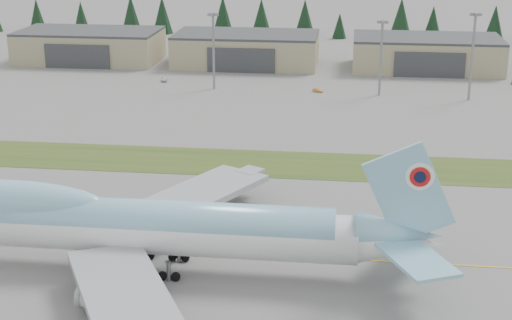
# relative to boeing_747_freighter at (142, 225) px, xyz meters

# --- Properties ---
(ground) EXTENTS (7000.00, 7000.00, 0.00)m
(ground) POSITION_rel_boeing_747_freighter_xyz_m (9.25, 7.06, -7.17)
(ground) COLOR slate
(ground) RESTS_ON ground
(grass_strip_far) EXTENTS (400.00, 18.00, 0.08)m
(grass_strip_far) POSITION_rel_boeing_747_freighter_xyz_m (9.25, 52.06, -7.17)
(grass_strip_far) COLOR #2D491A
(grass_strip_far) RESTS_ON ground
(taxiway_line_main) EXTENTS (400.00, 0.40, 0.02)m
(taxiway_line_main) POSITION_rel_boeing_747_freighter_xyz_m (9.25, 7.06, -7.17)
(taxiway_line_main) COLOR gold
(taxiway_line_main) RESTS_ON ground
(boeing_747_freighter) EXTENTS (81.68, 71.28, 21.74)m
(boeing_747_freighter) POSITION_rel_boeing_747_freighter_xyz_m (0.00, 0.00, 0.00)
(boeing_747_freighter) COLOR white
(boeing_747_freighter) RESTS_ON ground
(hangar_left) EXTENTS (48.00, 26.60, 10.80)m
(hangar_left) POSITION_rel_boeing_747_freighter_xyz_m (-60.75, 156.96, -1.78)
(hangar_left) COLOR gray
(hangar_left) RESTS_ON ground
(hangar_center) EXTENTS (48.00, 26.60, 10.80)m
(hangar_center) POSITION_rel_boeing_747_freighter_xyz_m (-5.75, 156.96, -1.78)
(hangar_center) COLOR gray
(hangar_center) RESTS_ON ground
(hangar_right) EXTENTS (48.00, 26.60, 10.80)m
(hangar_right) POSITION_rel_boeing_747_freighter_xyz_m (54.25, 156.96, -1.78)
(hangar_right) COLOR gray
(hangar_right) RESTS_ON ground
(floodlight_masts) EXTENTS (197.42, 7.93, 24.63)m
(floodlight_masts) POSITION_rel_boeing_747_freighter_xyz_m (34.16, 118.10, 8.82)
(floodlight_masts) COLOR gray
(floodlight_masts) RESTS_ON ground
(service_vehicle_a) EXTENTS (2.47, 4.26, 1.36)m
(service_vehicle_a) POSITION_rel_boeing_747_freighter_xyz_m (-27.45, 127.98, -7.17)
(service_vehicle_a) COLOR silver
(service_vehicle_a) RESTS_ON ground
(service_vehicle_b) EXTENTS (3.34, 2.59, 1.06)m
(service_vehicle_b) POSITION_rel_boeing_747_freighter_xyz_m (20.44, 119.63, -7.17)
(service_vehicle_b) COLOR #B8812E
(service_vehicle_b) RESTS_ON ground
(conifer_belt) EXTENTS (272.11, 15.88, 16.74)m
(conifer_belt) POSITION_rel_boeing_747_freighter_xyz_m (8.29, 218.25, 0.23)
(conifer_belt) COLOR black
(conifer_belt) RESTS_ON ground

